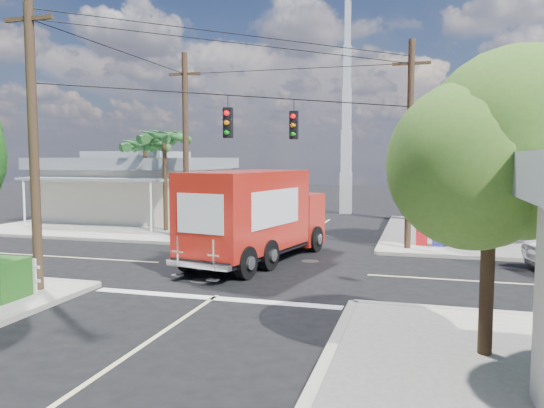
% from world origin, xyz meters
% --- Properties ---
extents(ground, '(120.00, 120.00, 0.00)m').
position_xyz_m(ground, '(0.00, 0.00, 0.00)').
color(ground, black).
rests_on(ground, ground).
extents(sidewalk_ne, '(14.12, 14.12, 0.14)m').
position_xyz_m(sidewalk_ne, '(10.88, 10.88, 0.07)').
color(sidewalk_ne, gray).
rests_on(sidewalk_ne, ground).
extents(sidewalk_nw, '(14.12, 14.12, 0.14)m').
position_xyz_m(sidewalk_nw, '(-10.88, 10.88, 0.07)').
color(sidewalk_nw, gray).
rests_on(sidewalk_nw, ground).
extents(road_markings, '(32.00, 32.00, 0.01)m').
position_xyz_m(road_markings, '(0.00, -1.47, 0.01)').
color(road_markings, beige).
rests_on(road_markings, ground).
extents(building_nw, '(10.80, 10.20, 4.30)m').
position_xyz_m(building_nw, '(-12.00, 12.46, 2.22)').
color(building_nw, beige).
rests_on(building_nw, sidewalk_nw).
extents(radio_tower, '(0.80, 0.80, 17.00)m').
position_xyz_m(radio_tower, '(0.50, 20.00, 5.64)').
color(radio_tower, silver).
rests_on(radio_tower, ground).
extents(tree_ne_front, '(4.21, 4.14, 6.66)m').
position_xyz_m(tree_ne_front, '(7.21, 6.76, 4.77)').
color(tree_ne_front, '#422D1C').
rests_on(tree_ne_front, sidewalk_ne).
extents(tree_ne_back, '(3.77, 3.66, 5.82)m').
position_xyz_m(tree_ne_back, '(9.81, 8.96, 4.19)').
color(tree_ne_back, '#422D1C').
rests_on(tree_ne_back, sidewalk_ne).
extents(tree_se, '(3.67, 3.54, 5.62)m').
position_xyz_m(tree_se, '(7.01, -7.24, 4.04)').
color(tree_se, '#422D1C').
rests_on(tree_se, sidewalk_se).
extents(palm_nw_front, '(3.01, 3.08, 5.59)m').
position_xyz_m(palm_nw_front, '(-7.50, 7.50, 5.04)').
color(palm_nw_front, '#422D1C').
rests_on(palm_nw_front, sidewalk_nw).
extents(palm_nw_back, '(3.01, 3.08, 5.19)m').
position_xyz_m(palm_nw_back, '(-9.50, 9.00, 4.67)').
color(palm_nw_back, '#422D1C').
rests_on(palm_nw_back, sidewalk_nw).
extents(utility_poles, '(12.00, 10.68, 9.00)m').
position_xyz_m(utility_poles, '(-1.58, 1.60, 4.67)').
color(utility_poles, '#473321').
rests_on(utility_poles, ground).
extents(vending_boxes, '(1.90, 0.50, 1.10)m').
position_xyz_m(vending_boxes, '(6.50, 6.20, 0.69)').
color(vending_boxes, red).
rests_on(vending_boxes, sidewalk_ne).
extents(delivery_truck, '(4.07, 8.50, 3.54)m').
position_xyz_m(delivery_truck, '(-0.42, 1.20, 1.80)').
color(delivery_truck, black).
rests_on(delivery_truck, ground).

